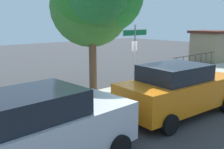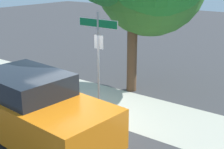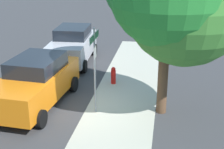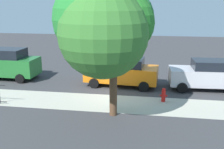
# 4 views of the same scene
# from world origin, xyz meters

# --- Properties ---
(ground_plane) EXTENTS (60.00, 60.00, 0.00)m
(ground_plane) POSITION_xyz_m (0.00, 0.00, 0.00)
(ground_plane) COLOR #38383A
(sidewalk_strip) EXTENTS (24.00, 2.60, 0.00)m
(sidewalk_strip) POSITION_xyz_m (2.00, 1.30, 0.00)
(sidewalk_strip) COLOR #ACAA9A
(sidewalk_strip) RESTS_ON ground_plane
(street_sign) EXTENTS (1.42, 0.07, 3.18)m
(street_sign) POSITION_xyz_m (0.26, 0.40, 2.20)
(street_sign) COLOR #9EA0A5
(street_sign) RESTS_ON ground_plane
(car_orange) EXTENTS (4.82, 2.40, 1.85)m
(car_orange) POSITION_xyz_m (0.01, -1.99, 0.94)
(car_orange) COLOR orange
(car_orange) RESTS_ON ground_plane
(fire_hydrant) EXTENTS (0.42, 0.22, 0.78)m
(fire_hydrant) POSITION_xyz_m (-2.60, 0.60, 0.38)
(fire_hydrant) COLOR red
(fire_hydrant) RESTS_ON ground_plane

